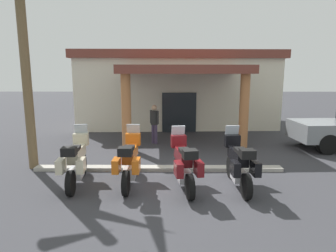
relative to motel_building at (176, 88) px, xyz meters
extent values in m
plane|color=#38383D|center=(0.11, -9.77, -2.21)|extent=(80.00, 80.00, 0.00)
cube|color=silver|center=(-0.01, 0.16, -0.27)|extent=(11.28, 5.99, 3.87)
cube|color=#1E2328|center=(0.11, -2.67, -1.16)|extent=(1.80, 0.17, 2.10)
cube|color=brown|center=(0.19, -4.61, 1.06)|extent=(5.79, 4.24, 0.35)
cylinder|color=#B27042|center=(-2.16, -6.32, -0.66)|extent=(0.39, 0.39, 3.10)
cylinder|color=#B27042|center=(2.67, -6.12, -0.66)|extent=(0.39, 0.39, 3.10)
cube|color=brown|center=(-0.01, 0.16, 1.89)|extent=(11.70, 6.40, 0.44)
cylinder|color=black|center=(-3.10, -9.41, -1.88)|extent=(0.20, 0.67, 0.66)
cylinder|color=black|center=(-2.96, -10.95, -1.88)|extent=(0.20, 0.67, 0.66)
cube|color=silver|center=(-3.03, -10.21, -1.84)|extent=(0.37, 0.59, 0.32)
cube|color=beige|center=(-3.04, -10.06, -1.33)|extent=(0.40, 1.17, 0.34)
cube|color=black|center=(-3.01, -10.41, -1.11)|extent=(0.33, 0.62, 0.10)
cube|color=beige|center=(-3.10, -9.43, -1.06)|extent=(0.46, 0.28, 0.36)
cube|color=#B2BCC6|center=(-3.11, -9.35, -0.78)|extent=(0.41, 0.15, 0.36)
cube|color=beige|center=(-3.23, -10.83, -1.45)|extent=(0.22, 0.45, 0.36)
cube|color=beige|center=(-2.72, -10.78, -1.45)|extent=(0.22, 0.45, 0.36)
cube|color=black|center=(-2.97, -10.90, -1.04)|extent=(0.39, 0.35, 0.22)
cylinder|color=black|center=(-1.51, -9.39, -1.88)|extent=(0.15, 0.66, 0.66)
cylinder|color=black|center=(-1.53, -10.94, -1.88)|extent=(0.15, 0.66, 0.66)
cube|color=silver|center=(-1.52, -10.19, -1.84)|extent=(0.33, 0.56, 0.32)
cube|color=orange|center=(-1.52, -10.04, -1.33)|extent=(0.32, 1.15, 0.34)
cube|color=black|center=(-1.52, -10.39, -1.11)|extent=(0.29, 0.60, 0.10)
cube|color=orange|center=(-1.51, -9.41, -1.06)|extent=(0.44, 0.25, 0.36)
cube|color=#B2BCC6|center=(-1.51, -9.33, -0.78)|extent=(0.40, 0.12, 0.36)
cube|color=orange|center=(-1.79, -10.79, -1.45)|extent=(0.19, 0.44, 0.36)
cube|color=orange|center=(-1.27, -10.79, -1.45)|extent=(0.19, 0.44, 0.36)
cube|color=black|center=(-1.53, -10.89, -1.04)|extent=(0.36, 0.32, 0.22)
cylinder|color=black|center=(-0.14, -9.65, -1.88)|extent=(0.24, 0.67, 0.66)
cylinder|color=black|center=(0.11, -11.18, -1.88)|extent=(0.24, 0.67, 0.66)
cube|color=silver|center=(-0.01, -10.44, -1.84)|extent=(0.41, 0.60, 0.32)
cube|color=maroon|center=(-0.03, -10.29, -1.33)|extent=(0.48, 1.18, 0.34)
cube|color=black|center=(0.02, -10.64, -1.11)|extent=(0.37, 0.64, 0.10)
cube|color=maroon|center=(-0.13, -9.67, -1.06)|extent=(0.47, 0.31, 0.36)
cube|color=#B2BCC6|center=(-0.15, -9.59, -0.78)|extent=(0.41, 0.18, 0.36)
cube|color=maroon|center=(-0.17, -11.08, -1.45)|extent=(0.25, 0.46, 0.36)
cube|color=maroon|center=(0.34, -10.99, -1.45)|extent=(0.25, 0.46, 0.36)
cube|color=black|center=(0.10, -11.13, -1.04)|extent=(0.41, 0.37, 0.22)
cylinder|color=black|center=(1.47, -9.60, -1.88)|extent=(0.17, 0.67, 0.66)
cylinder|color=black|center=(1.53, -11.15, -1.88)|extent=(0.17, 0.67, 0.66)
cube|color=silver|center=(1.50, -10.40, -1.84)|extent=(0.34, 0.57, 0.32)
cube|color=black|center=(1.50, -10.25, -1.33)|extent=(0.35, 1.16, 0.34)
cube|color=black|center=(1.51, -10.60, -1.11)|extent=(0.31, 0.61, 0.10)
cube|color=black|center=(1.47, -9.62, -1.06)|extent=(0.45, 0.26, 0.36)
cube|color=#B2BCC6|center=(1.47, -9.54, -0.78)|extent=(0.40, 0.14, 0.36)
cube|color=black|center=(1.27, -11.01, -1.45)|extent=(0.20, 0.45, 0.36)
cube|color=black|center=(1.79, -10.99, -1.45)|extent=(0.20, 0.45, 0.36)
cube|color=black|center=(1.53, -11.10, -1.04)|extent=(0.37, 0.34, 0.22)
cylinder|color=#3F334C|center=(-1.14, -5.20, -1.78)|extent=(0.14, 0.14, 0.86)
cylinder|color=#3F334C|center=(-1.01, -5.33, -1.78)|extent=(0.14, 0.14, 0.86)
cylinder|color=#262626|center=(-1.08, -5.27, -1.04)|extent=(0.32, 0.32, 0.61)
cylinder|color=#262626|center=(-1.24, -5.11, -1.01)|extent=(0.09, 0.09, 0.58)
cylinder|color=#262626|center=(-0.92, -5.42, -1.01)|extent=(0.09, 0.09, 0.58)
sphere|color=tan|center=(-1.08, -5.27, -0.59)|extent=(0.23, 0.23, 0.23)
cylinder|color=black|center=(5.65, -5.32, -1.81)|extent=(0.81, 0.29, 0.80)
cylinder|color=black|center=(5.75, -7.02, -1.81)|extent=(0.81, 0.29, 0.80)
cylinder|color=brown|center=(-4.96, -8.70, 0.72)|extent=(0.29, 0.29, 5.85)
cube|color=#ADA89E|center=(-0.76, -8.94, -2.15)|extent=(8.04, 0.36, 0.12)
camera|label=1|loc=(-0.40, -18.16, 0.96)|focal=31.49mm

